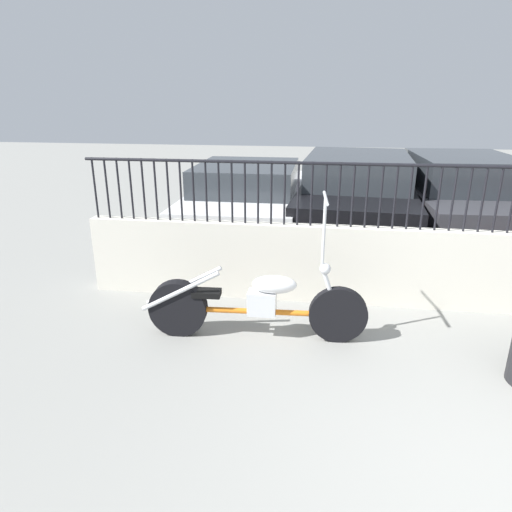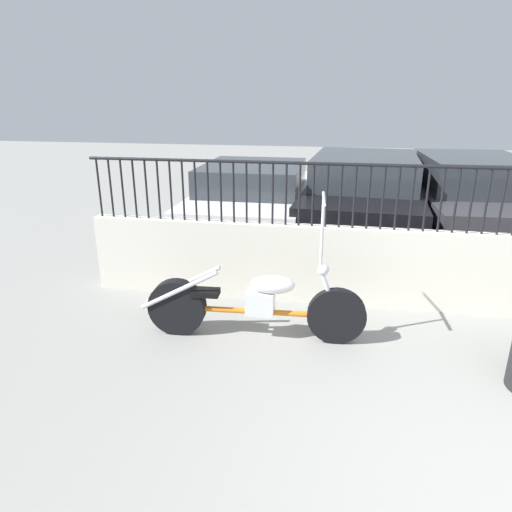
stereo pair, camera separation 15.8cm
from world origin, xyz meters
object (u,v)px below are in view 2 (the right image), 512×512
object	(u,v)px
car_white	(255,197)
car_dark_grey	(466,197)
motorcycle_orange	(244,304)
car_black	(363,194)

from	to	relation	value
car_white	car_dark_grey	bearing A→B (deg)	-84.16
motorcycle_orange	car_dark_grey	distance (m)	5.10
motorcycle_orange	car_dark_grey	world-z (taller)	motorcycle_orange
car_white	car_dark_grey	distance (m)	3.60
car_black	car_dark_grey	bearing A→B (deg)	-81.47
car_white	car_black	distance (m)	1.89
motorcycle_orange	car_white	size ratio (longest dim) A/B	0.55
car_black	car_white	bearing A→B (deg)	101.14
motorcycle_orange	car_black	xyz separation A→B (m)	(1.30, 3.97, 0.34)
motorcycle_orange	car_dark_grey	size ratio (longest dim) A/B	0.52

